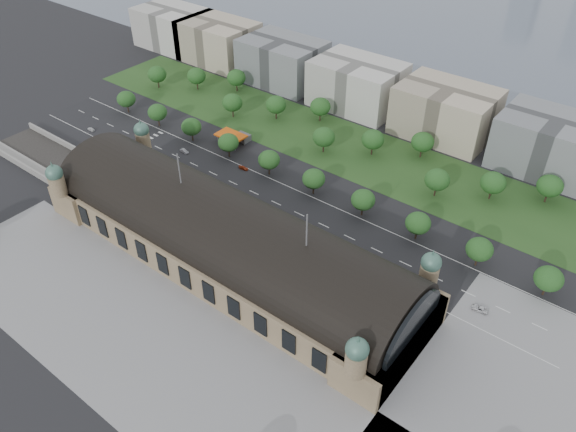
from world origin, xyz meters
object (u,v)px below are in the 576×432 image
Objects in this scene: parked_car_3 at (161,170)px; parked_car_1 at (167,178)px; parked_car_2 at (197,193)px; traffic_car_1 at (184,151)px; traffic_car_4 at (271,213)px; traffic_car_0 at (91,129)px; parked_car_5 at (191,189)px; traffic_car_2 at (156,162)px; parked_car_4 at (223,201)px; parked_car_0 at (144,169)px; petrol_station at (237,137)px; bus_west at (230,196)px; traffic_car_3 at (244,168)px; bus_mid at (310,238)px; parked_car_6 at (194,188)px; bus_east at (301,233)px; traffic_car_6 at (480,309)px.

parked_car_1 is at bearing 38.00° from parked_car_3.
traffic_car_1 is at bearing -154.92° from parked_car_2.
traffic_car_0 is at bearing -87.67° from traffic_car_4.
parked_car_3 is 21.63m from parked_car_5.
parked_car_2 reaches higher than parked_car_5.
parked_car_4 is at bearing 91.14° from traffic_car_2.
traffic_car_4 is 0.93× the size of parked_car_0.
parked_car_3 reaches higher than traffic_car_4.
petrol_station is 2.80× the size of traffic_car_2.
traffic_car_3 is at bearing 23.51° from bus_west.
parked_car_4 is (28.05, -40.28, -2.17)m from petrol_station.
bus_mid reaches higher than traffic_car_0.
petrol_station is 3.55× the size of traffic_car_4.
bus_west reaches higher than parked_car_4.
traffic_car_0 is 0.85× the size of parked_car_5.
parked_car_4 is 43.20m from bus_mid.
parked_car_3 is at bearing -111.24° from parked_car_4.
parked_car_0 is at bearing -80.17° from traffic_car_4.
traffic_car_2 is at bearing -120.93° from parked_car_6.
traffic_car_3 is 0.96× the size of parked_car_4.
bus_east is (18.12, -3.91, 1.02)m from traffic_car_4.
bus_west is (93.95, -0.36, 0.89)m from traffic_car_0.
parked_car_0 reaches higher than parked_car_6.
parked_car_4 is at bearing 70.17° from parked_car_5.
parked_car_5 is at bearing 57.29° from parked_car_0.
bus_west is (13.21, 5.92, 0.87)m from parked_car_2.
parked_car_6 is at bearing 55.69° from parked_car_3.
traffic_car_3 is (18.28, -16.35, -2.28)m from petrol_station.
traffic_car_2 is at bearing -113.85° from petrol_station.
parked_car_2 is (15.69, -42.91, -2.17)m from petrol_station.
traffic_car_4 is 38.03m from parked_car_5.
petrol_station is at bearing 57.65° from bus_mid.
traffic_car_2 is at bearing 171.87° from traffic_car_1.
parked_car_0 is 0.35× the size of bus_east.
traffic_car_2 is 65.40m from traffic_car_4.
bus_east is (80.26, -15.54, 0.91)m from traffic_car_1.
traffic_car_2 is at bearing 141.35° from parked_car_0.
parked_car_2 is at bearing 52.13° from parked_car_1.
parked_car_6 is (14.78, 1.67, 0.02)m from parked_car_1.
bus_mid is (87.57, -1.23, 1.07)m from traffic_car_2.
petrol_station is 46.96m from bus_west.
parked_car_1 is (-21.09, -26.46, -0.01)m from traffic_car_3.
parked_car_4 is 16.11m from parked_car_6.
parked_car_0 is (-0.24, -7.23, 0.00)m from traffic_car_2.
parked_car_5 is at bearing 88.99° from traffic_car_0.
parked_car_2 is at bearing -91.62° from traffic_car_6.
parked_car_3 is at bearing 90.54° from bus_east.
bus_east reaches higher than traffic_car_2.
parked_car_2 is at bearing 55.71° from parked_car_0.
traffic_car_3 is 44.71m from parked_car_0.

